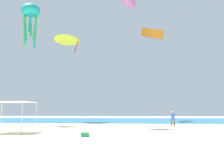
{
  "coord_description": "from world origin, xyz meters",
  "views": [
    {
      "loc": [
        3.1,
        -19.57,
        1.88
      ],
      "look_at": [
        0.41,
        15.8,
        6.52
      ],
      "focal_mm": 40.38,
      "sensor_mm": 36.0,
      "label": 1
    }
  ],
  "objects": [
    {
      "name": "ground",
      "position": [
        0.0,
        0.0,
        -0.05
      ],
      "size": [
        110.0,
        110.0,
        0.1
      ],
      "primitive_type": "cube",
      "color": "beige"
    },
    {
      "name": "cooler_box",
      "position": [
        -0.13,
        -1.77,
        0.18
      ],
      "size": [
        0.57,
        0.37,
        0.35
      ],
      "color": "#1E8C4C",
      "rests_on": "ground"
    },
    {
      "name": "person_near_tent",
      "position": [
        7.81,
        9.78,
        1.02
      ],
      "size": [
        0.43,
        0.41,
        1.73
      ],
      "rotation": [
        0.0,
        0.0,
        5.85
      ],
      "color": "brown",
      "rests_on": "ground"
    },
    {
      "name": "kite_octopus_teal",
      "position": [
        -10.06,
        11.43,
        14.65
      ],
      "size": [
        3.13,
        3.13,
        5.81
      ],
      "rotation": [
        0.0,
        0.0,
        5.04
      ],
      "color": "teal"
    },
    {
      "name": "ocean_strip",
      "position": [
        0.0,
        27.3,
        0.01
      ],
      "size": [
        110.0,
        24.14,
        0.03
      ],
      "primitive_type": "cube",
      "color": "#1E6B93",
      "rests_on": "ground"
    },
    {
      "name": "kite_delta_yellow",
      "position": [
        -7.26,
        19.61,
        13.48
      ],
      "size": [
        4.85,
        4.9,
        3.46
      ],
      "rotation": [
        0.0,
        0.0,
        2.95
      ],
      "color": "yellow"
    },
    {
      "name": "kite_parafoil_orange",
      "position": [
        7.07,
        26.02,
        15.93
      ],
      "size": [
        4.06,
        4.11,
        3.3
      ],
      "rotation": [
        0.0,
        0.0,
        5.52
      ],
      "color": "orange"
    },
    {
      "name": "canopy_tent",
      "position": [
        -6.88,
        0.86,
        2.44
      ],
      "size": [
        3.27,
        3.0,
        2.57
      ],
      "color": "#B2B2B7",
      "rests_on": "ground"
    }
  ]
}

